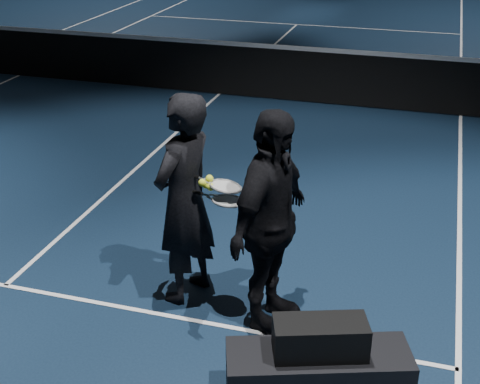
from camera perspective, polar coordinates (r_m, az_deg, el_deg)
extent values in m
plane|color=black|center=(11.98, -1.79, 8.34)|extent=(36.00, 36.00, 0.00)
cube|color=black|center=(11.86, -1.82, 10.42)|extent=(12.80, 0.02, 0.86)
cube|color=white|center=(11.74, -1.85, 12.61)|extent=(12.80, 0.03, 0.07)
cube|color=black|center=(5.11, 6.66, -15.22)|extent=(1.41, 0.87, 0.40)
cube|color=black|center=(4.90, 6.85, -12.24)|extent=(0.73, 0.49, 0.27)
cube|color=white|center=(4.78, 6.53, -13.27)|extent=(0.30, 0.11, 0.09)
imported|color=black|center=(5.81, -4.79, -0.67)|extent=(0.64, 0.80, 1.93)
imported|color=black|center=(5.41, 2.59, -2.71)|extent=(0.72, 1.21, 1.93)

